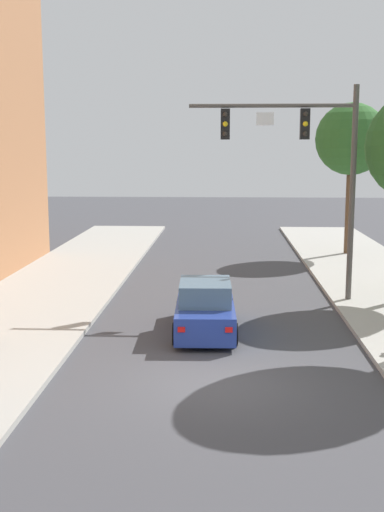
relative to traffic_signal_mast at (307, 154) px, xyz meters
name	(u,v)px	position (x,y,z in m)	size (l,w,h in m)	color
ground_plane	(218,382)	(-2.99, -8.20, -5.31)	(120.00, 120.00, 0.00)	#424247
traffic_signal_mast	(307,154)	(0.00, 0.00, 0.00)	(5.83, 0.38, 7.50)	#514C47
car_lead_blue	(205,309)	(-3.42, -4.03, -4.58)	(1.93, 4.28, 1.60)	navy
street_tree_third	(351,140)	(3.52, 10.49, 0.64)	(3.63, 3.63, 7.65)	brown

